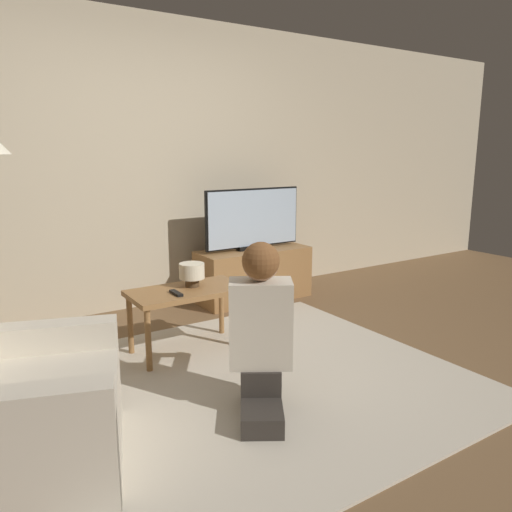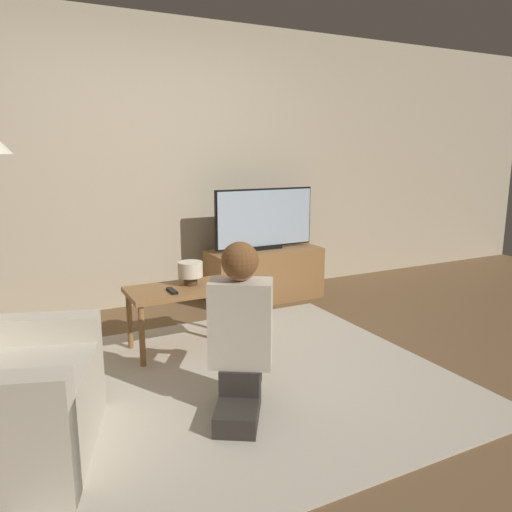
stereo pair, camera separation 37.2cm
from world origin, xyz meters
TOP-DOWN VIEW (x-y plane):
  - ground_plane at (0.00, 0.00)m, footprint 10.00×10.00m
  - wall_back at (0.00, 1.93)m, footprint 10.00×0.06m
  - rug at (0.00, 0.00)m, footprint 2.62×2.32m
  - tv_stand at (1.01, 1.53)m, footprint 1.10×0.44m
  - tv at (1.01, 1.53)m, footprint 1.01×0.08m
  - coffee_table at (-0.09, 0.67)m, footprint 0.81×0.43m
  - armchair at (-1.33, -0.21)m, footprint 1.04×1.08m
  - person_kneeling at (-0.10, -0.30)m, footprint 0.61×0.77m
  - table_lamp at (-0.03, 0.71)m, footprint 0.18×0.18m
  - remote at (-0.21, 0.58)m, footprint 0.04×0.15m

SIDE VIEW (x-z plane):
  - ground_plane at x=0.00m, z-range 0.00..0.00m
  - rug at x=0.00m, z-range 0.00..0.02m
  - tv_stand at x=1.01m, z-range 0.00..0.50m
  - armchair at x=-1.33m, z-range -0.14..0.72m
  - coffee_table at x=-0.09m, z-range 0.18..0.65m
  - remote at x=-0.21m, z-range 0.47..0.49m
  - person_kneeling at x=-0.10m, z-range 0.02..0.96m
  - table_lamp at x=-0.03m, z-range 0.49..0.66m
  - tv at x=1.01m, z-range 0.50..1.08m
  - wall_back at x=0.00m, z-range 0.00..2.60m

